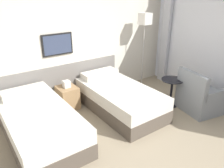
{
  "coord_description": "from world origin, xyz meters",
  "views": [
    {
      "loc": [
        -2.06,
        -1.93,
        2.32
      ],
      "look_at": [
        0.17,
        1.21,
        0.67
      ],
      "focal_mm": 35.0,
      "sensor_mm": 36.0,
      "label": 1
    }
  ],
  "objects_px": {
    "bed_near_door": "(40,124)",
    "floor_lamp": "(145,25)",
    "nightstand": "(68,97)",
    "armchair": "(201,98)",
    "bed_near_window": "(119,98)",
    "side_table": "(172,87)"
  },
  "relations": [
    {
      "from": "bed_near_window",
      "to": "nightstand",
      "type": "xyz_separation_m",
      "value": [
        -0.83,
        0.71,
        -0.02
      ]
    },
    {
      "from": "bed_near_window",
      "to": "armchair",
      "type": "height_order",
      "value": "armchair"
    },
    {
      "from": "side_table",
      "to": "armchair",
      "type": "relative_size",
      "value": 0.64
    },
    {
      "from": "bed_near_door",
      "to": "floor_lamp",
      "type": "relative_size",
      "value": 1.06
    },
    {
      "from": "bed_near_door",
      "to": "floor_lamp",
      "type": "distance_m",
      "value": 3.21
    },
    {
      "from": "bed_near_door",
      "to": "side_table",
      "type": "relative_size",
      "value": 3.19
    },
    {
      "from": "bed_near_door",
      "to": "bed_near_window",
      "type": "xyz_separation_m",
      "value": [
        1.65,
        0.0,
        0.0
      ]
    },
    {
      "from": "bed_near_window",
      "to": "armchair",
      "type": "distance_m",
      "value": 1.71
    },
    {
      "from": "bed_near_door",
      "to": "floor_lamp",
      "type": "height_order",
      "value": "floor_lamp"
    },
    {
      "from": "bed_near_window",
      "to": "nightstand",
      "type": "height_order",
      "value": "bed_near_window"
    },
    {
      "from": "floor_lamp",
      "to": "bed_near_window",
      "type": "bearing_deg",
      "value": -152.84
    },
    {
      "from": "nightstand",
      "to": "armchair",
      "type": "bearing_deg",
      "value": -37.39
    },
    {
      "from": "bed_near_window",
      "to": "bed_near_door",
      "type": "bearing_deg",
      "value": 180.0
    },
    {
      "from": "bed_near_door",
      "to": "side_table",
      "type": "bearing_deg",
      "value": -10.57
    },
    {
      "from": "side_table",
      "to": "armchair",
      "type": "height_order",
      "value": "armchair"
    },
    {
      "from": "bed_near_window",
      "to": "floor_lamp",
      "type": "distance_m",
      "value": 1.89
    },
    {
      "from": "floor_lamp",
      "to": "armchair",
      "type": "height_order",
      "value": "floor_lamp"
    },
    {
      "from": "nightstand",
      "to": "side_table",
      "type": "height_order",
      "value": "nightstand"
    },
    {
      "from": "nightstand",
      "to": "armchair",
      "type": "height_order",
      "value": "armchair"
    },
    {
      "from": "floor_lamp",
      "to": "bed_near_door",
      "type": "bearing_deg",
      "value": -167.74
    },
    {
      "from": "bed_near_window",
      "to": "armchair",
      "type": "xyz_separation_m",
      "value": [
        1.39,
        -0.99,
        0.0
      ]
    },
    {
      "from": "nightstand",
      "to": "side_table",
      "type": "relative_size",
      "value": 1.01
    }
  ]
}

